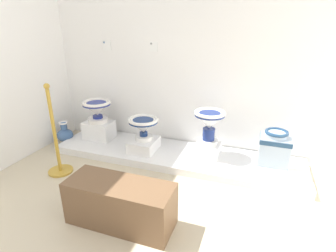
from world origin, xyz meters
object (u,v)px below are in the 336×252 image
object	(u,v)px
plinth_block_central_ornate	(208,149)
decorative_vase_companion	(65,134)
antique_toilet_leftmost	(274,147)
antique_toilet_squat_floral	(143,125)
antique_toilet_rightmost	(97,109)
museum_bench	(120,203)
antique_toilet_central_ornate	(209,122)
info_placard_first	(107,45)
plinth_block_squat_floral	(144,145)
info_placard_second	(154,47)
plinth_block_rightmost	(99,130)
plinth_block_leftmost	(271,167)
stanchion_post_near_left	(57,149)

from	to	relation	value
plinth_block_central_ornate	decorative_vase_companion	world-z (taller)	decorative_vase_companion
antique_toilet_leftmost	antique_toilet_squat_floral	bearing A→B (deg)	-179.70
antique_toilet_rightmost	museum_bench	bearing A→B (deg)	-51.00
antique_toilet_central_ornate	info_placard_first	size ratio (longest dim) A/B	3.09
plinth_block_squat_floral	decorative_vase_companion	size ratio (longest dim) A/B	1.21
antique_toilet_rightmost	info_placard_first	bearing A→B (deg)	84.62
antique_toilet_central_ornate	antique_toilet_leftmost	size ratio (longest dim) A/B	1.08
antique_toilet_leftmost	info_placard_second	bearing A→B (deg)	164.11
plinth_block_rightmost	plinth_block_leftmost	bearing A→B (deg)	-3.04
plinth_block_leftmost	info_placard_second	distance (m)	2.07
info_placard_first	antique_toilet_leftmost	bearing A→B (deg)	-11.19
antique_toilet_leftmost	decorative_vase_companion	world-z (taller)	antique_toilet_leftmost
antique_toilet_rightmost	plinth_block_squat_floral	size ratio (longest dim) A/B	0.99
plinth_block_squat_floral	info_placard_second	distance (m)	1.28
antique_toilet_leftmost	plinth_block_leftmost	bearing A→B (deg)	0.00
antique_toilet_leftmost	stanchion_post_near_left	bearing A→B (deg)	-163.38
plinth_block_central_ornate	antique_toilet_rightmost	bearing A→B (deg)	-179.53
plinth_block_rightmost	info_placard_second	bearing A→B (deg)	24.32
plinth_block_rightmost	antique_toilet_leftmost	bearing A→B (deg)	-3.04
antique_toilet_rightmost	antique_toilet_leftmost	size ratio (longest dim) A/B	0.99
plinth_block_rightmost	info_placard_second	xyz separation A→B (m)	(0.73, 0.33, 1.15)
plinth_block_central_ornate	info_placard_second	distance (m)	1.50
info_placard_first	museum_bench	xyz separation A→B (m)	(1.06, -1.67, -1.16)
plinth_block_rightmost	antique_toilet_central_ornate	distance (m)	1.61
antique_toilet_squat_floral	plinth_block_central_ornate	world-z (taller)	antique_toilet_squat_floral
plinth_block_squat_floral	antique_toilet_squat_floral	distance (m)	0.27
plinth_block_central_ornate	stanchion_post_near_left	size ratio (longest dim) A/B	0.32
antique_toilet_rightmost	antique_toilet_leftmost	xyz separation A→B (m)	(2.33, -0.12, -0.16)
plinth_block_squat_floral	plinth_block_leftmost	xyz separation A→B (m)	(1.57, 0.01, -0.03)
plinth_block_rightmost	antique_toilet_rightmost	xyz separation A→B (m)	(0.00, 0.00, 0.32)
info_placard_first	decorative_vase_companion	world-z (taller)	info_placard_first
antique_toilet_central_ornate	antique_toilet_leftmost	bearing A→B (deg)	-10.24
plinth_block_leftmost	antique_toilet_central_ornate	bearing A→B (deg)	169.76
antique_toilet_squat_floral	info_placard_second	bearing A→B (deg)	93.64
antique_toilet_rightmost	decorative_vase_companion	world-z (taller)	antique_toilet_rightmost
plinth_block_squat_floral	antique_toilet_leftmost	xyz separation A→B (m)	(1.57, 0.01, 0.22)
plinth_block_rightmost	plinth_block_central_ornate	size ratio (longest dim) A/B	1.15
plinth_block_central_ornate	antique_toilet_leftmost	world-z (taller)	antique_toilet_leftmost
antique_toilet_rightmost	plinth_block_central_ornate	bearing A→B (deg)	0.47
antique_toilet_central_ornate	plinth_block_leftmost	size ratio (longest dim) A/B	1.45
info_placard_first	decorative_vase_companion	distance (m)	1.42
stanchion_post_near_left	plinth_block_rightmost	bearing A→B (deg)	88.92
antique_toilet_leftmost	stanchion_post_near_left	size ratio (longest dim) A/B	0.37
antique_toilet_squat_floral	decorative_vase_companion	distance (m)	1.30
antique_toilet_squat_floral	stanchion_post_near_left	size ratio (longest dim) A/B	0.36
plinth_block_rightmost	museum_bench	bearing A→B (deg)	-51.00
antique_toilet_rightmost	antique_toilet_squat_floral	world-z (taller)	antique_toilet_rightmost
plinth_block_squat_floral	antique_toilet_squat_floral	bearing A→B (deg)	-108.43
info_placard_first	museum_bench	distance (m)	2.30
plinth_block_central_ornate	info_placard_second	world-z (taller)	info_placard_second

